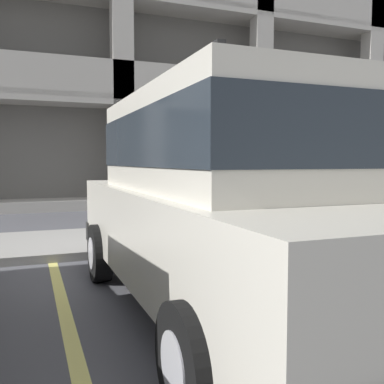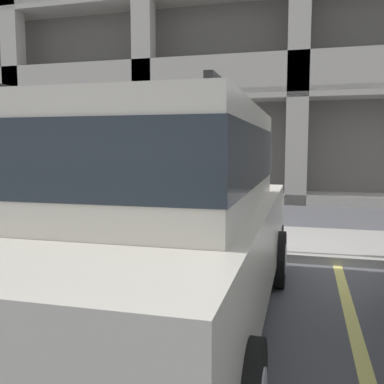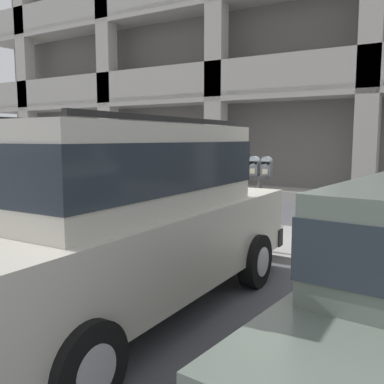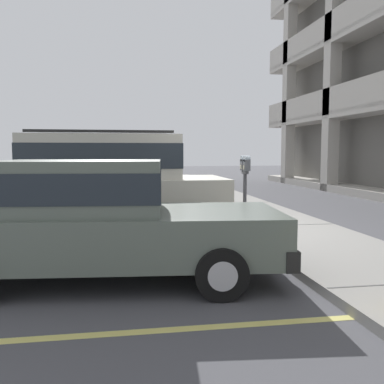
{
  "view_description": "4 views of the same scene",
  "coord_description": "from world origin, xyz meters",
  "views": [
    {
      "loc": [
        -1.8,
        -5.83,
        1.38
      ],
      "look_at": [
        0.16,
        -0.71,
        0.99
      ],
      "focal_mm": 40.0,
      "sensor_mm": 36.0,
      "label": 1
    },
    {
      "loc": [
        1.06,
        -5.88,
        1.65
      ],
      "look_at": [
        -0.34,
        -0.65,
        1.07
      ],
      "focal_mm": 40.0,
      "sensor_mm": 36.0,
      "label": 2
    },
    {
      "loc": [
        2.75,
        -5.71,
        1.84
      ],
      "look_at": [
        -0.4,
        -0.49,
        1.07
      ],
      "focal_mm": 40.0,
      "sensor_mm": 36.0,
      "label": 3
    },
    {
      "loc": [
        8.36,
        -2.04,
        1.65
      ],
      "look_at": [
        0.01,
        -0.65,
        0.85
      ],
      "focal_mm": 40.0,
      "sensor_mm": 36.0,
      "label": 4
    }
  ],
  "objects": [
    {
      "name": "parking_stall_lines",
      "position": [
        1.52,
        -1.4,
        0.0
      ],
      "size": [
        12.28,
        4.8,
        0.01
      ],
      "color": "#DBD16B",
      "rests_on": "ground_plane"
    },
    {
      "name": "parking_garage",
      "position": [
        0.79,
        11.77,
        6.03
      ],
      "size": [
        32.0,
        10.0,
        13.25
      ],
      "color": "#64625C",
      "rests_on": "ground_plane"
    },
    {
      "name": "sidewalk",
      "position": [
        0.0,
        1.3,
        0.06
      ],
      "size": [
        40.0,
        2.2,
        0.12
      ],
      "color": "gray",
      "rests_on": "ground_plane"
    },
    {
      "name": "silver_suv",
      "position": [
        -0.14,
        -2.37,
        1.09
      ],
      "size": [
        2.04,
        4.79,
        2.03
      ],
      "rotation": [
        0.0,
        0.0,
        0.01
      ],
      "color": "beige",
      "rests_on": "ground_plane"
    },
    {
      "name": "parking_meter_near",
      "position": [
        0.3,
        0.35,
        1.2
      ],
      "size": [
        0.35,
        0.12,
        1.45
      ],
      "color": "#47474C",
      "rests_on": "sidewalk"
    },
    {
      "name": "ground_plane",
      "position": [
        0.0,
        0.0,
        -0.05
      ],
      "size": [
        80.0,
        80.0,
        0.1
      ],
      "color": "#4C4C51"
    }
  ]
}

